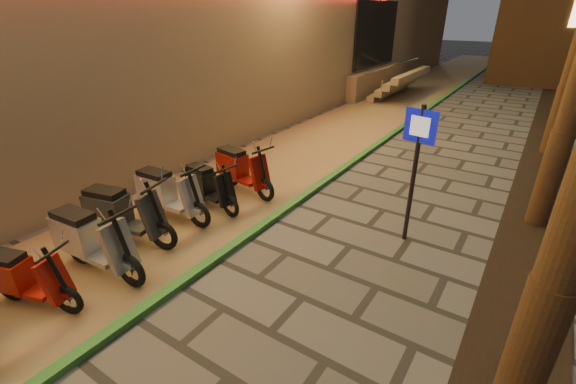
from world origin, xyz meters
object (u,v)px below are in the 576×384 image
Objects in this scene: scooter_10 at (240,169)px; scooter_8 at (166,193)px; scooter_6 at (89,240)px; scooter_7 at (121,213)px; pedestrian_sign at (416,157)px; scooter_9 at (208,185)px; scooter_5 at (22,278)px.

scooter_8 is at bearing -92.16° from scooter_10.
scooter_6 is 1.01× the size of scooter_7.
scooter_6 is at bearing -79.15° from scooter_7.
scooter_10 is (-3.96, -0.01, -1.09)m from pedestrian_sign.
scooter_6 is 1.17× the size of scooter_9.
scooter_5 is at bearing -80.47° from scooter_10.
pedestrian_sign is at bearing 38.59° from scooter_6.
scooter_5 is 0.96× the size of scooter_9.
scooter_10 is at bearing 95.64° from scooter_9.
scooter_10 is (0.03, 4.75, 0.08)m from scooter_5.
scooter_5 is at bearing -80.06° from scooter_9.
scooter_9 reaches higher than scooter_5.
pedestrian_sign is 1.66× the size of scooter_5.
scooter_6 reaches higher than scooter_7.
pedestrian_sign reaches higher than scooter_8.
pedestrian_sign reaches higher than scooter_10.
pedestrian_sign reaches higher than scooter_6.
scooter_6 is 0.91m from scooter_7.
scooter_9 is (-4.03, -1.01, -1.15)m from pedestrian_sign.
scooter_9 is 1.01m from scooter_10.
scooter_7 reaches higher than scooter_5.
scooter_6 is 1.93m from scooter_8.
scooter_7 is (-0.33, 1.84, 0.10)m from scooter_5.
scooter_5 is at bearing -93.06° from scooter_7.
scooter_6 is at bearing -127.03° from pedestrian_sign.
scooter_7 reaches higher than scooter_9.
scooter_9 is 0.89× the size of scooter_10.
scooter_9 is (0.30, 1.90, -0.08)m from scooter_7.
scooter_8 is at bearing 79.21° from scooter_5.
scooter_5 is 1.02m from scooter_6.
scooter_7 is at bearing -91.67° from scooter_8.
scooter_7 reaches higher than scooter_8.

